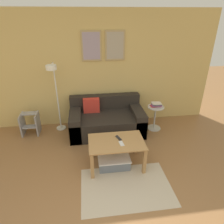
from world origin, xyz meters
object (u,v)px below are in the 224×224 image
object	(u,v)px
coffee_table	(116,146)
side_table	(155,115)
storage_bin	(114,161)
remote_control	(119,138)
couch	(106,120)
cell_phone	(121,143)
step_stool	(30,123)
floor_lamp	(54,85)
book_stack	(156,105)

from	to	relation	value
coffee_table	side_table	size ratio (longest dim) A/B	1.68
storage_bin	remote_control	world-z (taller)	remote_control
couch	storage_bin	world-z (taller)	couch
coffee_table	cell_phone	world-z (taller)	cell_phone
remote_control	step_stool	world-z (taller)	remote_control
storage_bin	side_table	world-z (taller)	side_table
remote_control	coffee_table	bearing A→B (deg)	-140.80
side_table	step_stool	xyz separation A→B (m)	(-2.80, 0.17, -0.08)
step_stool	floor_lamp	bearing A→B (deg)	-4.50
floor_lamp	cell_phone	bearing A→B (deg)	-48.68
storage_bin	step_stool	distance (m)	2.14
remote_control	cell_phone	bearing A→B (deg)	-101.87
floor_lamp	couch	bearing A→B (deg)	-3.45
couch	storage_bin	size ratio (longest dim) A/B	2.90
coffee_table	step_stool	size ratio (longest dim) A/B	1.98
remote_control	couch	bearing A→B (deg)	74.92
book_stack	side_table	bearing A→B (deg)	-126.62
coffee_table	cell_phone	bearing A→B (deg)	-46.93
coffee_table	step_stool	xyz separation A→B (m)	(-1.73, 1.30, -0.15)
floor_lamp	coffee_table	bearing A→B (deg)	-48.80
coffee_table	floor_lamp	size ratio (longest dim) A/B	0.60
storage_bin	cell_phone	size ratio (longest dim) A/B	3.96
floor_lamp	cell_phone	world-z (taller)	floor_lamp
couch	step_stool	size ratio (longest dim) A/B	3.40
book_stack	cell_phone	world-z (taller)	book_stack
coffee_table	floor_lamp	distance (m)	1.81
book_stack	step_stool	bearing A→B (deg)	176.90
cell_phone	step_stool	xyz separation A→B (m)	(-1.80, 1.38, -0.25)
side_table	cell_phone	world-z (taller)	side_table
couch	remote_control	size ratio (longest dim) A/B	10.74
coffee_table	storage_bin	size ratio (longest dim) A/B	1.69
side_table	cell_phone	size ratio (longest dim) A/B	4.00
storage_bin	floor_lamp	xyz separation A→B (m)	(-1.05, 1.26, 1.04)
floor_lamp	book_stack	size ratio (longest dim) A/B	6.19
floor_lamp	side_table	distance (m)	2.31
side_table	book_stack	distance (m)	0.27
coffee_table	remote_control	size ratio (longest dim) A/B	6.26
side_table	book_stack	xyz separation A→B (m)	(0.01, 0.02, 0.27)
remote_control	side_table	bearing A→B (deg)	25.70
floor_lamp	remote_control	distance (m)	1.75
coffee_table	side_table	world-z (taller)	side_table
storage_bin	floor_lamp	distance (m)	1.94
side_table	cell_phone	distance (m)	1.58
side_table	step_stool	size ratio (longest dim) A/B	1.18
book_stack	storage_bin	bearing A→B (deg)	-134.35
couch	coffee_table	world-z (taller)	couch
book_stack	remote_control	size ratio (longest dim) A/B	1.67
coffee_table	book_stack	size ratio (longest dim) A/B	3.74
coffee_table	side_table	bearing A→B (deg)	46.51
book_stack	remote_control	distance (m)	1.49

